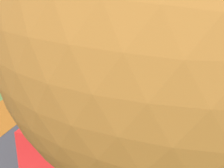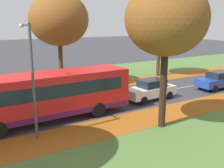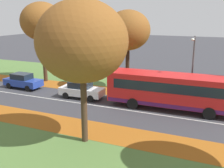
% 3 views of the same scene
% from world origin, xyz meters
% --- Properties ---
extents(leaf_litter_left, '(2.80, 60.00, 0.00)m').
position_xyz_m(leaf_litter_left, '(-4.60, 14.00, 0.01)').
color(leaf_litter_left, '#9E5619').
rests_on(leaf_litter_left, grass_verge_left).
extents(grass_verge_right, '(12.00, 90.00, 0.01)m').
position_xyz_m(grass_verge_right, '(9.20, 20.00, 0.00)').
color(grass_verge_right, '#517538').
rests_on(grass_verge_right, ground).
extents(leaf_litter_right, '(2.80, 60.00, 0.00)m').
position_xyz_m(leaf_litter_right, '(4.60, 14.00, 0.01)').
color(leaf_litter_right, '#9E5619').
rests_on(leaf_litter_right, grass_verge_right).
extents(road_centre_line, '(0.12, 80.00, 0.01)m').
position_xyz_m(road_centre_line, '(0.00, 20.00, 0.00)').
color(road_centre_line, silver).
rests_on(road_centre_line, ground).
extents(tree_left_near, '(5.37, 5.37, 8.70)m').
position_xyz_m(tree_left_near, '(-6.19, 11.68, 6.26)').
color(tree_left_near, '#422D1E').
rests_on(tree_left_near, ground).
extents(tree_right_near, '(4.55, 4.55, 8.26)m').
position_xyz_m(tree_right_near, '(6.11, 13.28, 6.18)').
color(tree_right_near, black).
rests_on(tree_right_near, ground).
extents(tree_right_mid, '(4.87, 4.87, 9.17)m').
position_xyz_m(tree_right_mid, '(5.57, 23.50, 6.94)').
color(tree_right_mid, '#422D1E').
rests_on(tree_right_mid, ground).
extents(streetlamp_right, '(1.89, 0.28, 6.00)m').
position_xyz_m(streetlamp_right, '(3.67, 6.47, 3.74)').
color(streetlamp_right, '#47474C').
rests_on(streetlamp_right, ground).
extents(bus, '(2.82, 10.45, 2.98)m').
position_xyz_m(bus, '(1.73, 7.88, 1.70)').
color(bus, red).
rests_on(bus, ground).
extents(car_white_lead, '(1.90, 4.26, 1.62)m').
position_xyz_m(car_white_lead, '(1.45, 16.23, 0.81)').
color(car_white_lead, silver).
rests_on(car_white_lead, ground).
extents(car_blue_following, '(1.89, 4.25, 1.62)m').
position_xyz_m(car_blue_following, '(1.96, 23.77, 0.81)').
color(car_blue_following, '#233D9E').
rests_on(car_blue_following, ground).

